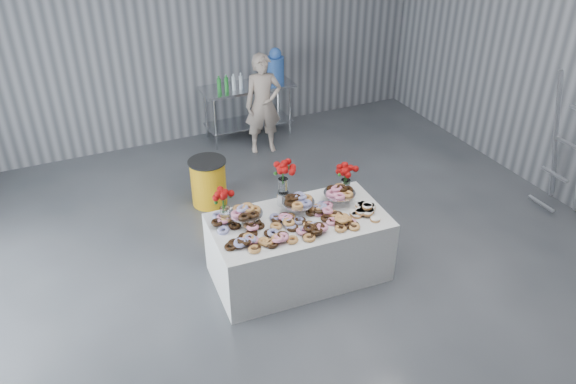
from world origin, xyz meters
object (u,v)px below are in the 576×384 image
at_px(trash_barrel, 209,182).
at_px(stepladder, 569,144).
at_px(prep_table, 248,102).
at_px(water_jug, 275,66).
at_px(display_table, 299,247).
at_px(person, 263,104).

xyz_separation_m(trash_barrel, stepladder, (4.17, -2.03, 0.63)).
bearing_deg(prep_table, trash_barrel, -125.62).
relative_size(water_jug, stepladder, 0.29).
height_order(display_table, person, person).
bearing_deg(prep_table, water_jug, -0.00).
height_order(display_table, prep_table, prep_table).
height_order(display_table, water_jug, water_jug).
bearing_deg(trash_barrel, prep_table, 54.38).
xyz_separation_m(display_table, stepladder, (3.71, -0.16, 0.59)).
distance_m(water_jug, trash_barrel, 2.59).
bearing_deg(display_table, person, 74.76).
relative_size(display_table, water_jug, 3.43).
relative_size(water_jug, person, 0.35).
distance_m(water_jug, person, 0.82).
xyz_separation_m(prep_table, water_jug, (0.50, -0.00, 0.53)).
bearing_deg(display_table, trash_barrel, 103.83).
bearing_deg(trash_barrel, display_table, -76.17).
relative_size(display_table, person, 1.21).
bearing_deg(trash_barrel, person, 42.23).
bearing_deg(stepladder, water_jug, 122.78).
bearing_deg(water_jug, trash_barrel, -135.13).
xyz_separation_m(person, stepladder, (2.88, -3.20, 0.18)).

